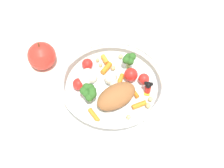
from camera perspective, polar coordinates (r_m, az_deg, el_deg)
name	(u,v)px	position (r m, az deg, el deg)	size (l,w,h in m)	color
ground_plane	(116,90)	(0.78, 0.65, -1.10)	(2.40, 2.40, 0.00)	silver
food_container	(111,84)	(0.76, -0.22, -0.05)	(0.24, 0.24, 0.06)	white
loose_apple	(42,56)	(0.82, -12.16, 4.82)	(0.07, 0.07, 0.08)	red
folded_napkin	(194,154)	(0.72, 14.06, -11.80)	(0.14, 0.12, 0.01)	white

